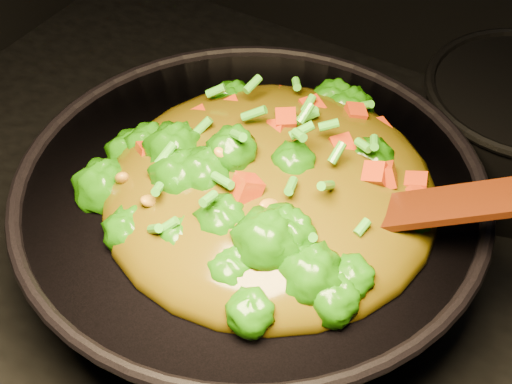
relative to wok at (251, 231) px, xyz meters
The scene contains 3 objects.
wok is the anchor object (origin of this frame).
stir_fry 0.12m from the wok, 10.08° to the right, with size 0.32×0.32×0.11m, color #1B5C06, non-canonical shape.
spatula 0.19m from the wok, ahead, with size 0.28×0.04×0.01m, color #351604.
Camera 1 is at (0.22, -0.44, 1.57)m, focal length 55.00 mm.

